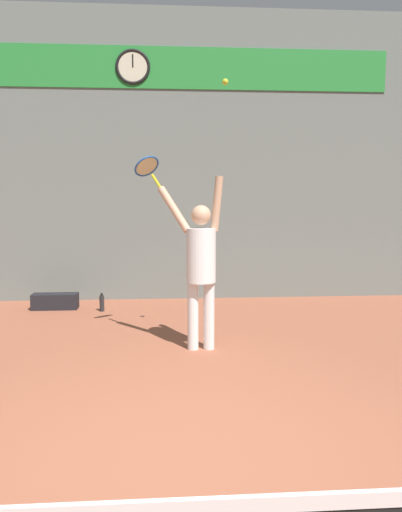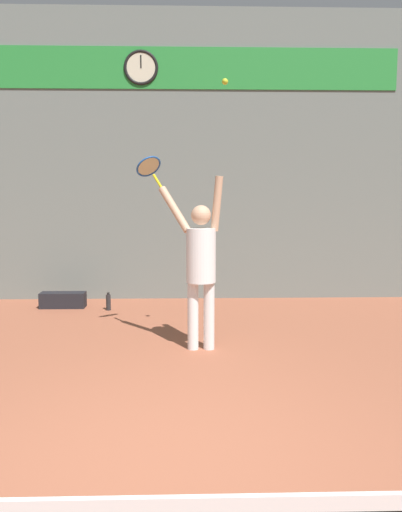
{
  "view_description": "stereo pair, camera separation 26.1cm",
  "coord_description": "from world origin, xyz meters",
  "views": [
    {
      "loc": [
        -0.06,
        -3.09,
        1.82
      ],
      "look_at": [
        0.37,
        2.7,
        1.12
      ],
      "focal_mm": 35.0,
      "sensor_mm": 36.0,
      "label": 1
    },
    {
      "loc": [
        0.2,
        -3.1,
        1.82
      ],
      "look_at": [
        0.37,
        2.7,
        1.12
      ],
      "focal_mm": 35.0,
      "sensor_mm": 36.0,
      "label": 2
    }
  ],
  "objects": [
    {
      "name": "tennis_player",
      "position": [
        0.36,
        2.71,
        1.07
      ],
      "size": [
        0.79,
        0.48,
        2.06
      ],
      "color": "white",
      "rests_on": "ground_plane"
    },
    {
      "name": "scoreboard_clock",
      "position": [
        -0.56,
        5.67,
        3.99
      ],
      "size": [
        0.59,
        0.05,
        0.59
      ],
      "color": "beige"
    },
    {
      "name": "sponsor_banner",
      "position": [
        0.0,
        5.69,
        3.99
      ],
      "size": [
        7.65,
        0.02,
        0.7
      ],
      "color": "#288C38"
    },
    {
      "name": "tennis_ball",
      "position": [
        0.63,
        2.61,
        3.09
      ],
      "size": [
        0.07,
        0.07,
        0.07
      ],
      "color": "#CCDB2D"
    },
    {
      "name": "back_wall",
      "position": [
        0.0,
        5.75,
        2.5
      ],
      "size": [
        18.0,
        0.1,
        5.0
      ],
      "color": "slate",
      "rests_on": "ground_plane"
    },
    {
      "name": "tennis_racket",
      "position": [
        -0.26,
        3.16,
        2.17
      ],
      "size": [
        0.41,
        0.44,
        0.41
      ],
      "color": "yellow"
    },
    {
      "name": "ground_plane",
      "position": [
        0.0,
        0.0,
        0.0
      ],
      "size": [
        18.0,
        18.0,
        0.0
      ],
      "primitive_type": "plane",
      "color": "#9E563D"
    },
    {
      "name": "water_bottle",
      "position": [
        -1.06,
        4.8,
        0.13
      ],
      "size": [
        0.08,
        0.08,
        0.29
      ],
      "color": "#262628",
      "rests_on": "ground_plane"
    },
    {
      "name": "equipment_bag",
      "position": [
        -1.84,
        5.01,
        0.13
      ],
      "size": [
        0.73,
        0.26,
        0.25
      ],
      "color": "black",
      "rests_on": "ground_plane"
    }
  ]
}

